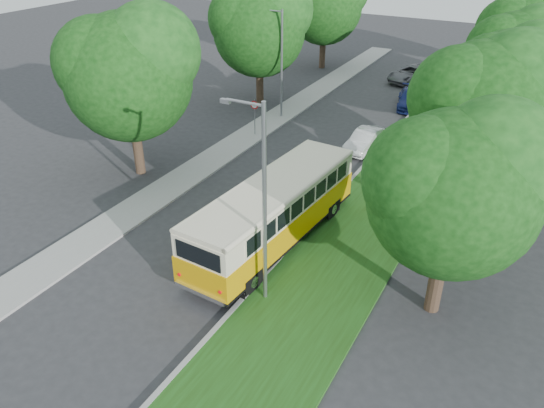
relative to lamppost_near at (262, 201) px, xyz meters
The scene contains 13 objects.
ground 6.56m from the lamppost_near, 149.28° to the left, with size 120.00×120.00×0.00m, color #2B2B2E.
curb 8.66m from the lamppost_near, 94.62° to the left, with size 0.20×70.00×0.15m, color gray.
grass_verge 8.82m from the lamppost_near, 76.91° to the left, with size 4.50×70.00×0.13m, color #1F4311.
sidewalk 12.49m from the lamppost_near, 140.22° to the left, with size 2.20×70.00×0.12m, color gray.
treeline 20.58m from the lamppost_near, 92.96° to the left, with size 24.27×41.91×9.46m.
lamppost_near is the anchor object (origin of this frame).
lamppost_far 20.53m from the lamppost_near, 115.71° to the left, with size 1.71×0.16×7.50m.
warning_sign 17.10m from the lamppost_near, 121.02° to the left, with size 0.56×0.10×2.50m.
vintage_bus 4.80m from the lamppost_near, 111.84° to the left, with size 2.69×10.46×3.11m, color #E3A107, non-canonical shape.
car_silver 16.37m from the lamppost_near, 95.29° to the left, with size 1.58×3.92×1.33m, color #A5A6AA.
car_white 16.22m from the lamppost_near, 95.32° to the left, with size 1.35×3.89×1.28m, color silver.
car_blue 25.48m from the lamppost_near, 92.74° to the left, with size 1.80×4.43×1.29m, color navy.
car_grey 32.26m from the lamppost_near, 95.25° to the left, with size 2.33×5.05×1.40m, color #54555B.
Camera 1 is at (12.23, -16.68, 13.38)m, focal length 35.00 mm.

